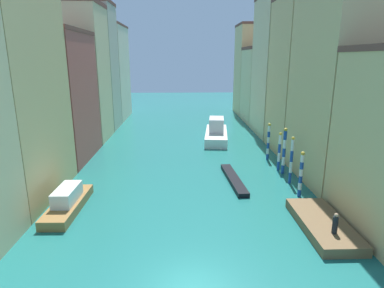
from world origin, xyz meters
The scene contains 21 objects.
ground_plane centered at (0.00, 24.50, 0.00)m, with size 154.00×154.00×0.00m, color #1E6B66.
building_left_1 centered at (-14.98, 12.59, 9.55)m, with size 6.72×11.21×19.09m.
building_left_2 centered at (-14.98, 23.92, 7.64)m, with size 6.72×11.14×15.27m.
building_left_3 centered at (-14.98, 33.93, 9.89)m, with size 6.72×8.29×19.75m.
building_left_4 centered at (-14.98, 41.91, 10.51)m, with size 6.72×7.16×21.01m.
building_left_5 centered at (-14.98, 51.87, 9.19)m, with size 6.72×12.17×18.36m.
building_right_1 centered at (14.98, 16.11, 10.53)m, with size 6.72×11.37×21.04m.
building_right_2 centered at (14.98, 26.47, 9.97)m, with size 6.72×9.13×19.91m.
building_right_3 centered at (14.98, 36.63, 10.75)m, with size 6.72×10.63×21.47m.
building_right_4 centered at (14.98, 47.03, 7.05)m, with size 6.72×10.03×14.07m.
building_right_5 centered at (14.98, 56.64, 9.52)m, with size 6.72×9.10×19.01m.
waterfront_dock centered at (9.82, 5.84, 0.36)m, with size 3.12×7.46×0.71m.
person_on_dock centered at (9.77, 4.01, 1.38)m, with size 0.36×0.36×1.45m.
mooring_pole_0 centered at (10.13, 11.57, 2.15)m, with size 0.35×0.35×4.20m.
mooring_pole_1 centered at (10.29, 14.75, 2.43)m, with size 0.32×0.32×4.76m.
mooring_pole_2 centered at (10.44, 17.55, 2.57)m, with size 0.37×0.37×5.02m.
mooring_pole_3 centered at (10.27, 18.64, 2.19)m, with size 0.33×0.33×4.29m.
mooring_pole_4 centered at (10.07, 22.53, 2.32)m, with size 0.36×0.36×4.53m.
vaporetto_white centered at (4.78, 32.39, 1.15)m, with size 4.29×10.70×3.40m.
gondola_black centered at (4.80, 15.42, 0.21)m, with size 1.65×8.35×0.43m.
motorboat_0 centered at (-9.78, 9.52, 0.72)m, with size 2.21×7.22×1.95m.
Camera 1 is at (-0.39, -15.17, 12.12)m, focal length 30.34 mm.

